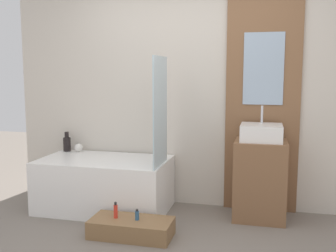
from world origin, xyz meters
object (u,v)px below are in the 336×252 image
sink (261,133)px  bottle_soap_secondary (137,215)px  vase_tall_dark (67,143)px  wooden_step_bench (131,228)px  bathtub (105,184)px  vase_round_light (79,148)px  bottle_soap_primary (116,211)px

sink → bottle_soap_secondary: (-1.08, -0.76, -0.69)m
bottle_soap_secondary → vase_tall_dark: bearing=141.9°
sink → wooden_step_bench: bearing=-146.1°
bathtub → vase_round_light: 0.63m
bottle_soap_primary → bottle_soap_secondary: 0.21m
wooden_step_bench → vase_round_light: size_ratio=7.64×
wooden_step_bench → sink: bearing=33.9°
vase_tall_dark → vase_round_light: (0.15, -0.01, -0.05)m
wooden_step_bench → sink: (1.14, 0.76, 0.82)m
vase_round_light → bottle_soap_primary: size_ratio=0.65×
bottle_soap_primary → bottle_soap_secondary: size_ratio=1.50×
wooden_step_bench → vase_round_light: 1.45m
wooden_step_bench → vase_tall_dark: 1.57m
bathtub → wooden_step_bench: bathtub is taller
bathtub → bottle_soap_secondary: bathtub is taller
vase_round_light → bottle_soap_secondary: vase_round_light is taller
bathtub → bottle_soap_secondary: 0.86m
bottle_soap_primary → bottle_soap_secondary: bottle_soap_primary is taller
bathtub → bottle_soap_primary: bathtub is taller
bottle_soap_secondary → wooden_step_bench: bearing=180.0°
vase_tall_dark → wooden_step_bench: bearing=-39.4°
wooden_step_bench → vase_tall_dark: vase_tall_dark is taller
sink → bottle_soap_primary: size_ratio=2.73×
vase_round_light → sink: bearing=-4.3°
vase_tall_dark → bathtub: bearing=-26.7°
wooden_step_bench → vase_tall_dark: size_ratio=3.24×
wooden_step_bench → bottle_soap_secondary: bearing=0.0°
bottle_soap_secondary → bathtub: bearing=132.9°
sink → vase_round_light: 2.14m
wooden_step_bench → vase_round_light: vase_round_light is taller
sink → vase_round_light: size_ratio=4.17×
bathtub → vase_round_light: size_ratio=14.09×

